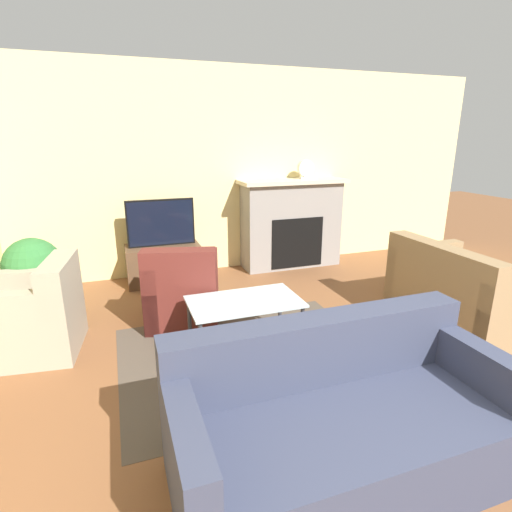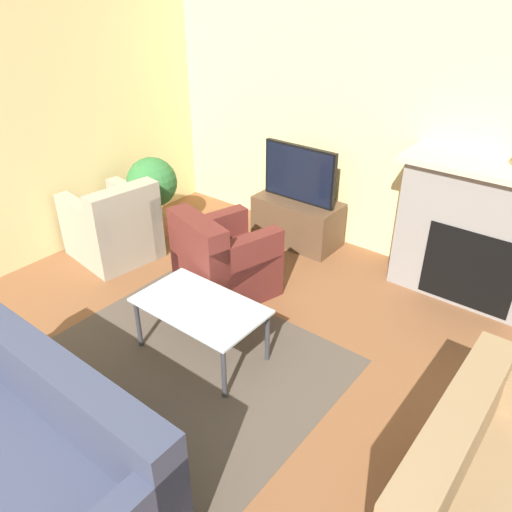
% 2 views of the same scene
% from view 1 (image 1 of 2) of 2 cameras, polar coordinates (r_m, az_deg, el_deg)
% --- Properties ---
extents(wall_back, '(8.21, 0.06, 2.70)m').
position_cam_1_polar(wall_back, '(5.50, -6.15, 11.85)').
color(wall_back, beige).
rests_on(wall_back, ground_plane).
extents(area_rug, '(2.16, 1.77, 0.00)m').
position_cam_1_polar(area_rug, '(3.52, -0.77, -14.09)').
color(area_rug, '#4C4238').
rests_on(area_rug, ground_plane).
extents(fireplace, '(1.51, 0.50, 1.24)m').
position_cam_1_polar(fireplace, '(5.71, 5.06, 4.92)').
color(fireplace, gray).
rests_on(fireplace, ground_plane).
extents(tv_stand, '(0.91, 0.47, 0.49)m').
position_cam_1_polar(tv_stand, '(5.25, -13.05, -1.06)').
color(tv_stand, brown).
rests_on(tv_stand, ground_plane).
extents(tv, '(0.83, 0.06, 0.58)m').
position_cam_1_polar(tv, '(5.12, -13.44, 4.65)').
color(tv, black).
rests_on(tv, tv_stand).
extents(couch_sectional, '(1.85, 0.85, 0.82)m').
position_cam_1_polar(couch_sectional, '(2.41, 12.04, -22.66)').
color(couch_sectional, '#33384C').
rests_on(couch_sectional, ground_plane).
extents(couch_loveseat, '(0.93, 1.34, 0.82)m').
position_cam_1_polar(couch_loveseat, '(4.51, 27.31, -4.87)').
color(couch_loveseat, '#8C704C').
rests_on(couch_loveseat, ground_plane).
extents(armchair_by_window, '(0.88, 0.80, 0.82)m').
position_cam_1_polar(armchair_by_window, '(3.95, -29.34, -7.93)').
color(armchair_by_window, '#9E937F').
rests_on(armchair_by_window, ground_plane).
extents(armchair_accent, '(0.86, 0.91, 0.82)m').
position_cam_1_polar(armchair_accent, '(4.08, -10.34, -5.19)').
color(armchair_accent, '#5B231E').
rests_on(armchair_accent, ground_plane).
extents(coffee_table, '(0.96, 0.57, 0.45)m').
position_cam_1_polar(coffee_table, '(3.48, -1.66, -7.10)').
color(coffee_table, '#333338').
rests_on(coffee_table, ground_plane).
extents(potted_plant, '(0.53, 0.53, 0.88)m').
position_cam_1_polar(potted_plant, '(4.42, -29.17, -1.99)').
color(potted_plant, '#AD704C').
rests_on(potted_plant, ground_plane).
extents(mantel_clock, '(0.23, 0.07, 0.26)m').
position_cam_1_polar(mantel_clock, '(5.70, 7.12, 12.25)').
color(mantel_clock, beige).
rests_on(mantel_clock, fireplace).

